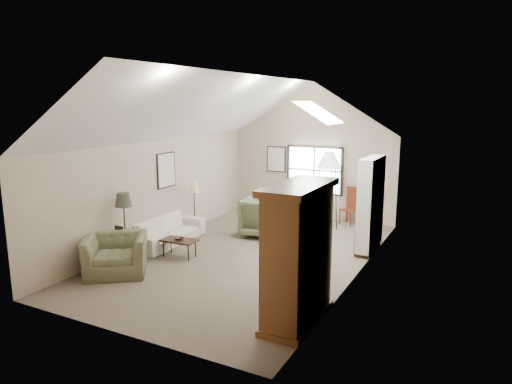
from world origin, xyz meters
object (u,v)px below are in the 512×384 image
at_px(sofa, 166,231).
at_px(coffee_table, 179,248).
at_px(armchair_near, 116,255).
at_px(side_chair, 349,206).
at_px(side_table, 119,251).
at_px(armoire, 298,255).
at_px(armchair_far, 265,217).

height_order(sofa, coffee_table, sofa).
height_order(armchair_near, side_chair, side_chair).
bearing_deg(side_table, coffee_table, 47.15).
height_order(armoire, armchair_far, armoire).
bearing_deg(side_chair, armchair_near, -100.19).
relative_size(armoire, sofa, 0.99).
relative_size(armchair_near, coffee_table, 1.53).
relative_size(armchair_near, side_table, 2.18).
xyz_separation_m(coffee_table, side_chair, (2.58, 4.47, 0.33)).
xyz_separation_m(armoire, coffee_table, (-3.51, 1.63, -0.90)).
distance_m(sofa, armchair_near, 2.09).
relative_size(armoire, side_table, 3.96).
height_order(sofa, side_chair, side_chair).
bearing_deg(sofa, side_chair, -44.12).
height_order(armoire, armchair_near, armoire).
bearing_deg(armchair_near, sofa, 63.46).
xyz_separation_m(sofa, side_table, (0.00, -1.60, -0.05)).
bearing_deg(armchair_near, coffee_table, 33.31).
bearing_deg(side_chair, armchair_far, -110.15).
bearing_deg(coffee_table, side_table, -132.85).
relative_size(armchair_near, armchair_far, 1.09).
distance_m(armchair_near, coffee_table, 1.51).
xyz_separation_m(armchair_near, armchair_far, (1.49, 3.79, 0.11)).
bearing_deg(armchair_near, side_table, 91.03).
bearing_deg(armchair_far, coffee_table, 61.64).
height_order(armchair_near, side_table, armchair_near).
xyz_separation_m(armchair_far, coffee_table, (-0.96, -2.39, -0.30)).
height_order(coffee_table, side_table, side_table).
bearing_deg(coffee_table, armchair_far, 68.09).
height_order(armoire, sofa, armoire).
relative_size(sofa, side_chair, 2.09).
height_order(coffee_table, side_chair, side_chair).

